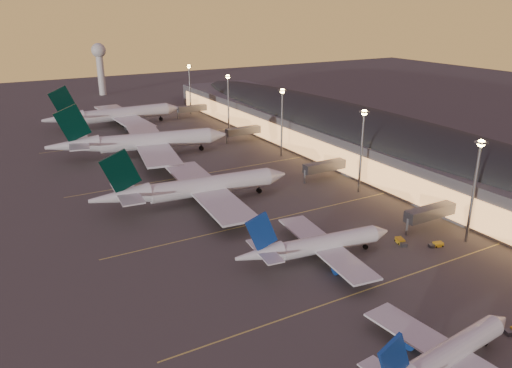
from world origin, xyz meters
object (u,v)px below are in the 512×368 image
object	(u,v)px
radar_tower	(100,60)
airliner_narrow_north	(316,245)
airliner_narrow_south	(443,357)
airliner_wide_near	(195,188)
baggage_tug_d	(401,242)
airliner_wide_mid	(141,142)
baggage_tug_c	(436,245)
airliner_wide_far	(115,115)

from	to	relation	value
radar_tower	airliner_narrow_north	bearing A→B (deg)	-92.71
airliner_narrow_south	airliner_wide_near	distance (m)	85.76
airliner_narrow_south	baggage_tug_d	distance (m)	46.16
airliner_wide_mid	baggage_tug_c	xyz separation A→B (m)	(38.25, -109.80, -5.12)
airliner_wide_far	baggage_tug_d	size ratio (longest dim) A/B	15.71
airliner_wide_near	baggage_tug_d	size ratio (longest dim) A/B	14.17
airliner_wide_far	baggage_tug_d	world-z (taller)	airliner_wide_far
airliner_narrow_south	airliner_wide_far	world-z (taller)	airliner_wide_far
airliner_wide_far	radar_tower	bearing A→B (deg)	78.08
airliner_wide_near	baggage_tug_c	distance (m)	67.30
airliner_wide_far	baggage_tug_c	bearing A→B (deg)	-80.63
airliner_wide_near	radar_tower	distance (m)	205.97
airliner_wide_mid	airliner_wide_far	distance (m)	55.86
airliner_wide_mid	airliner_wide_near	bearing A→B (deg)	-81.80
airliner_wide_far	baggage_tug_d	xyz separation A→B (m)	(27.18, -160.10, -4.90)
airliner_wide_near	baggage_tug_c	size ratio (longest dim) A/B	15.77
radar_tower	baggage_tug_d	distance (m)	254.14
airliner_narrow_north	baggage_tug_d	size ratio (longest dim) A/B	9.32
airliner_wide_mid	baggage_tug_c	bearing A→B (deg)	-61.26
airliner_wide_mid	radar_tower	bearing A→B (deg)	91.54
airliner_narrow_north	airliner_wide_far	xyz separation A→B (m)	(-4.33, 156.39, 1.83)
airliner_wide_mid	airliner_narrow_south	bearing A→B (deg)	-78.85
airliner_wide_mid	airliner_narrow_north	bearing A→B (deg)	-75.33
airliner_narrow_north	airliner_wide_mid	size ratio (longest dim) A/B	0.58
airliner_narrow_north	airliner_wide_near	bearing A→B (deg)	109.81
airliner_narrow_north	airliner_narrow_south	bearing A→B (deg)	-90.26
airliner_wide_far	radar_tower	size ratio (longest dim) A/B	2.03
airliner_narrow_south	airliner_wide_mid	distance (m)	141.17
airliner_wide_far	baggage_tug_c	size ratio (longest dim) A/B	17.49
baggage_tug_c	airliner_wide_near	bearing A→B (deg)	139.98
radar_tower	airliner_narrow_south	bearing A→B (deg)	-93.33
airliner_narrow_south	airliner_wide_far	bearing A→B (deg)	84.35
airliner_wide_far	radar_tower	xyz separation A→B (m)	(16.12, 92.90, 16.44)
baggage_tug_c	baggage_tug_d	world-z (taller)	baggage_tug_d
airliner_narrow_north	radar_tower	distance (m)	250.24
airliner_wide_near	airliner_narrow_south	bearing A→B (deg)	-81.89
airliner_narrow_north	airliner_wide_near	xyz separation A→B (m)	(-10.35, 45.22, 1.29)
airliner_wide_mid	radar_tower	world-z (taller)	radar_tower
radar_tower	baggage_tug_d	world-z (taller)	radar_tower
airliner_narrow_south	baggage_tug_d	bearing A→B (deg)	47.25
airliner_narrow_north	radar_tower	xyz separation A→B (m)	(11.79, 249.29, 18.27)
airliner_narrow_north	airliner_wide_far	distance (m)	156.47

